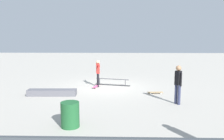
% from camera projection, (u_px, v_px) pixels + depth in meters
% --- Properties ---
extents(ground_plane, '(60.00, 60.00, 0.00)m').
position_uv_depth(ground_plane, '(106.00, 87.00, 13.63)').
color(ground_plane, '#ADA89E').
extents(grind_rail, '(2.19, 0.78, 0.40)m').
position_uv_depth(grind_rail, '(112.00, 82.00, 14.16)').
color(grind_rail, black).
rests_on(grind_rail, ground_plane).
extents(skate_ledge, '(2.43, 0.60, 0.31)m').
position_uv_depth(skate_ledge, '(52.00, 92.00, 11.62)').
color(skate_ledge, '#595960').
rests_on(skate_ledge, ground_plane).
extents(skater_main, '(0.35, 1.25, 1.57)m').
position_uv_depth(skater_main, '(98.00, 71.00, 13.59)').
color(skater_main, black).
rests_on(skater_main, ground_plane).
extents(skateboard_main, '(0.39, 0.82, 0.09)m').
position_uv_depth(skateboard_main, '(96.00, 86.00, 13.49)').
color(skateboard_main, '#E05993').
rests_on(skateboard_main, ground_plane).
extents(bystander_black_shirt, '(0.29, 0.36, 1.70)m').
position_uv_depth(bystander_black_shirt, '(178.00, 82.00, 10.01)').
color(bystander_black_shirt, '#2D3351').
rests_on(bystander_black_shirt, ground_plane).
extents(loose_skateboard_natural, '(0.82, 0.33, 0.09)m').
position_uv_depth(loose_skateboard_natural, '(155.00, 92.00, 12.00)').
color(loose_skateboard_natural, tan).
rests_on(loose_skateboard_natural, ground_plane).
extents(trash_bin, '(0.60, 0.60, 0.83)m').
position_uv_depth(trash_bin, '(70.00, 115.00, 7.51)').
color(trash_bin, '#1E592D').
rests_on(trash_bin, ground_plane).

